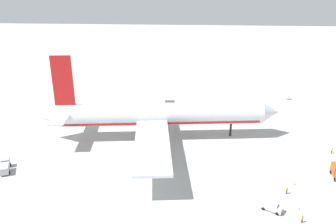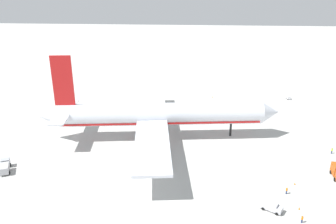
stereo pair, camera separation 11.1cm
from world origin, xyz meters
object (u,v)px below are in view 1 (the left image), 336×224
service_truck_0 (5,167)px  ground_worker_4 (287,190)px  airliner (158,114)px  baggage_cart_1 (62,96)px  ground_worker_1 (332,151)px  traffic_cone_3 (213,97)px  ground_worker_2 (302,219)px  traffic_cone_2 (295,183)px  service_van (272,206)px  traffic_cone_0 (268,110)px  baggage_cart_0 (288,97)px  traffic_cone_1 (299,208)px

service_truck_0 → ground_worker_4: bearing=-3.9°
airliner → baggage_cart_1: airliner is taller
ground_worker_1 → traffic_cone_3: 57.37m
ground_worker_2 → traffic_cone_2: size_ratio=3.04×
service_van → traffic_cone_0: size_ratio=8.78×
service_van → ground_worker_4: 8.02m
baggage_cart_1 → ground_worker_1: ground_worker_1 is taller
airliner → traffic_cone_2: bearing=-33.9°
baggage_cart_1 → ground_worker_1: size_ratio=1.73×
ground_worker_1 → ground_worker_4: ground_worker_4 is taller
ground_worker_1 → traffic_cone_2: (-14.81, -17.02, -0.63)m
ground_worker_2 → traffic_cone_0: ground_worker_2 is taller
baggage_cart_0 → airliner: bearing=-141.0°
baggage_cart_0 → traffic_cone_2: (-14.85, -65.13, -0.45)m
traffic_cone_0 → ground_worker_2: bearing=-95.4°
traffic_cone_0 → traffic_cone_2: bearing=-94.2°
service_truck_0 → traffic_cone_0: 91.73m
traffic_cone_1 → baggage_cart_1: bearing=138.8°
airliner → ground_worker_4: (32.81, -28.19, -6.82)m
ground_worker_2 → traffic_cone_1: size_ratio=3.04×
ground_worker_1 → ground_worker_2: ground_worker_1 is taller
service_truck_0 → traffic_cone_2: (73.36, -0.70, -1.03)m
airliner → ground_worker_2: airliner is taller
baggage_cart_1 → ground_worker_2: ground_worker_2 is taller
ground_worker_4 → ground_worker_1: bearing=49.8°
airliner → ground_worker_4: airliner is taller
ground_worker_1 → traffic_cone_2: 22.57m
airliner → service_truck_0: size_ratio=11.35×
airliner → baggage_cart_1: bearing=141.8°
traffic_cone_1 → traffic_cone_3: 76.14m
ground_worker_2 → ground_worker_1: bearing=61.0°
airliner → traffic_cone_2: size_ratio=136.06×
baggage_cart_0 → baggage_cart_1: baggage_cart_1 is taller
baggage_cart_1 → traffic_cone_0: size_ratio=5.55×
service_van → traffic_cone_3: bearing=96.8°
service_van → traffic_cone_2: 13.11m
baggage_cart_0 → ground_worker_4: ground_worker_4 is taller
service_truck_0 → traffic_cone_0: bearing=32.9°
service_truck_0 → traffic_cone_2: service_truck_0 is taller
ground_worker_1 → traffic_cone_0: ground_worker_1 is taller
service_truck_0 → service_van: size_ratio=1.37×
baggage_cart_1 → ground_worker_4: (77.48, -63.33, 0.11)m
ground_worker_1 → traffic_cone_3: bearing=123.4°
ground_worker_4 → traffic_cone_3: (-13.74, 68.97, -0.63)m
ground_worker_1 → traffic_cone_3: (-31.58, 47.89, -0.63)m
ground_worker_2 → ground_worker_4: ground_worker_4 is taller
service_van → traffic_cone_0: (11.52, 60.95, -0.76)m
service_van → traffic_cone_2: size_ratio=8.78×
airliner → service_van: airliner is taller
service_truck_0 → traffic_cone_0: service_truck_0 is taller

